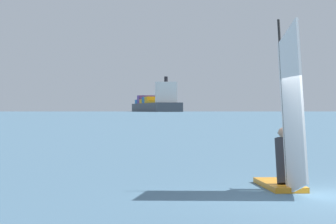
# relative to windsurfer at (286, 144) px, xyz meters

# --- Properties ---
(ground_plane) EXTENTS (4000.00, 4000.00, 0.00)m
(ground_plane) POSITION_rel_windsurfer_xyz_m (0.87, -1.01, -1.03)
(ground_plane) COLOR #476B84
(windsurfer) EXTENTS (1.78, 3.49, 3.98)m
(windsurfer) POSITION_rel_windsurfer_xyz_m (0.00, 0.00, 0.00)
(windsurfer) COLOR orange
(windsurfer) RESTS_ON ground_plane
(cargo_ship) EXTENTS (116.36, 171.19, 39.22)m
(cargo_ship) POSITION_rel_windsurfer_xyz_m (-283.51, 777.45, 7.47)
(cargo_ship) COLOR #3F444C
(cargo_ship) RESTS_ON ground_plane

